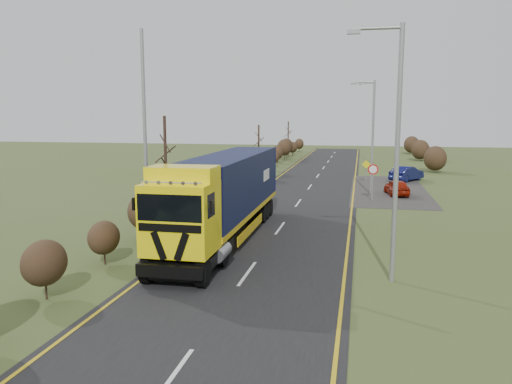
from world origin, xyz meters
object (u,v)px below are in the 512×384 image
Objects in this scene: speed_sign at (373,175)px; car_red_hatchback at (397,187)px; streetlight_near at (394,144)px; lorry at (225,192)px; car_blue_sedan at (407,174)px.

car_red_hatchback is at bearing 58.77° from speed_sign.
streetlight_near is at bearing -89.19° from speed_sign.
car_blue_sedan is at bearing 66.46° from lorry.
streetlight_near is 17.96m from speed_sign.
car_red_hatchback is 0.38× the size of streetlight_near.
car_blue_sedan is at bearing 84.00° from streetlight_near.
streetlight_near is at bearing -32.64° from lorry.
car_blue_sedan is 0.45× the size of streetlight_near.
speed_sign is at bearing 50.01° from car_red_hatchback.
streetlight_near reaches higher than car_red_hatchback.
lorry is at bearing -119.62° from speed_sign.
streetlight_near is (7.57, -4.80, 2.69)m from lorry.
car_red_hatchback is 21.34m from streetlight_near.
lorry is 1.64× the size of streetlight_near.
lorry is 18.56m from car_red_hatchback.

